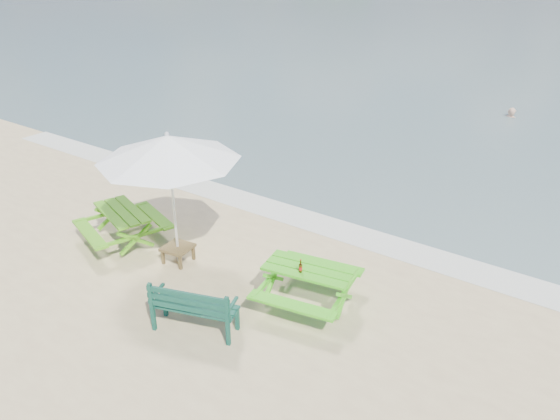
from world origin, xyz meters
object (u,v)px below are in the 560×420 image
Objects in this scene: side_table at (178,254)px; swimmer at (509,128)px; picnic_table_left at (124,227)px; beer_bottle at (300,268)px; picnic_table_right at (308,286)px; patio_umbrella at (168,148)px; park_bench at (195,316)px.

side_table is 15.01m from swimmer.
beer_bottle is at bearing 2.30° from picnic_table_left.
patio_umbrella is at bearing -174.09° from picnic_table_right.
patio_umbrella is (-2.93, -0.30, 2.08)m from picnic_table_right.
patio_umbrella is (-1.80, 1.40, 2.17)m from park_bench.
picnic_table_right is at bearing 5.91° from side_table.
picnic_table_left is at bearing -175.28° from picnic_table_right.
picnic_table_left is 3.60m from park_bench.
patio_umbrella is at bearing 2.46° from picnic_table_left.
side_table is at bearing 90.00° from patio_umbrella.
picnic_table_left is 1.33× the size of swimmer.
swimmer is at bearing 79.16° from patio_umbrella.
park_bench reaches higher than picnic_table_left.
patio_umbrella is at bearing 141.98° from park_bench.
picnic_table_left is 4.46m from beer_bottle.
park_bench reaches higher than picnic_table_right.
picnic_table_left is 3.54× the size of side_table.
side_table is 0.20× the size of patio_umbrella.
picnic_table_left is 1.08× the size of picnic_table_right.
picnic_table_left is at bearing -177.54° from side_table.
patio_umbrella is at bearing -100.84° from swimmer.
beer_bottle is 0.15× the size of swimmer.
patio_umbrella is 3.31m from beer_bottle.
side_table reaches higher than swimmer.
beer_bottle is at bearing 54.37° from park_bench.
swimmer is at bearing 73.56° from picnic_table_left.
beer_bottle is at bearing 2.22° from patio_umbrella.
park_bench is at bearing -21.82° from picnic_table_left.
beer_bottle is (4.43, 0.18, 0.47)m from picnic_table_left.
patio_umbrella is 12.36× the size of beer_bottle.
park_bench reaches higher than side_table.
picnic_table_left is 2.60m from patio_umbrella.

